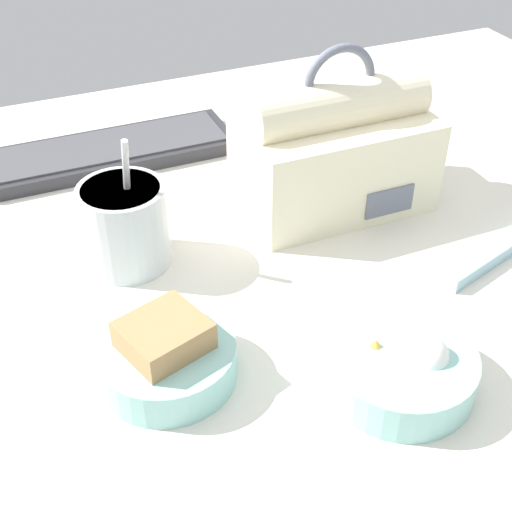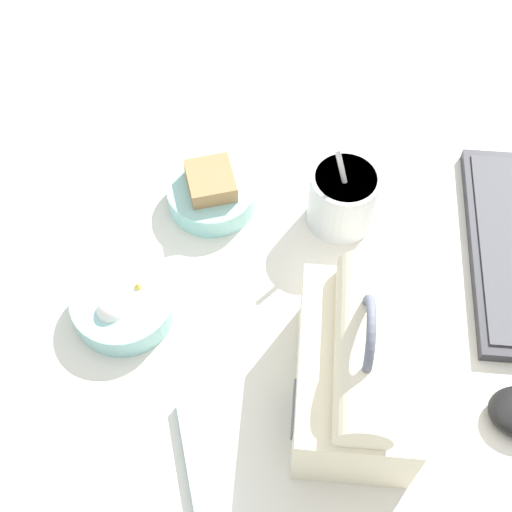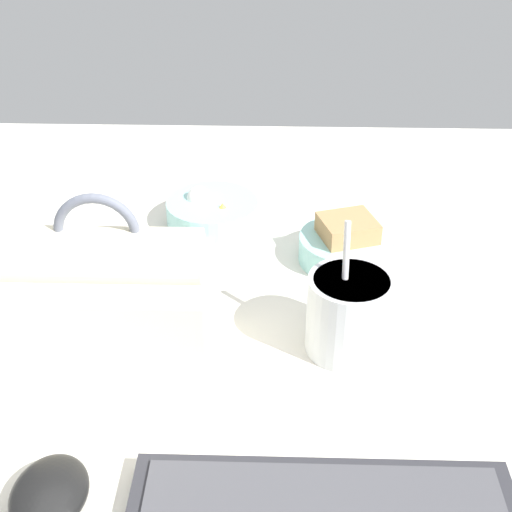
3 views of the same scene
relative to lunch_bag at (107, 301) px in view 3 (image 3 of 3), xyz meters
The scene contains 7 objects.
desk_surface 18.90cm from the lunch_bag, 138.55° to the right, with size 140.00×110.00×2.00cm.
lunch_bag is the anchor object (origin of this frame).
soup_cup 25.96cm from the lunch_bag, behind, with size 9.27×9.27×15.34cm.
bento_bowl_sandwich 33.97cm from the lunch_bag, 143.66° to the right, with size 12.47×12.47×6.25cm.
bento_bowl_snacks 30.67cm from the lunch_bag, 106.61° to the right, with size 13.12×13.12×5.50cm.
computer_mouse 21.03cm from the lunch_bag, 86.07° to the left, with size 6.67×8.43×2.91cm.
chopstick_case 21.55cm from the lunch_bag, 54.17° to the right, with size 18.57×7.87×1.60cm.
Camera 3 is at (-4.74, 71.59, 53.39)cm, focal length 50.00 mm.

